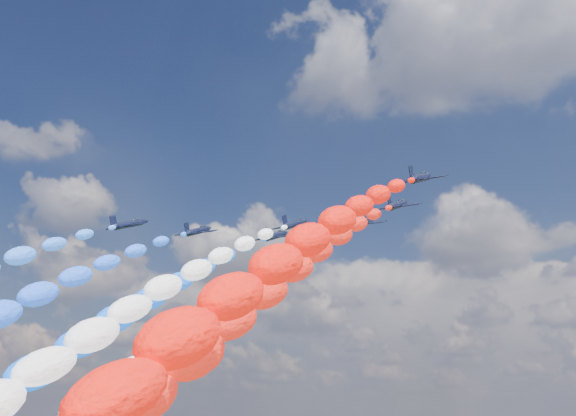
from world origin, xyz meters
The scene contains 14 objects.
jet_0 centered at (-33.60, -6.58, 105.03)m, with size 9.74×13.07×2.88m, color black, non-canonical shape.
jet_1 centered at (-23.52, 5.18, 105.03)m, with size 9.74×13.07×2.88m, color black, non-canonical shape.
jet_2 centered at (-10.00, 17.10, 105.03)m, with size 9.74×13.07×2.88m, color black, non-canonical shape.
trail_2 centered at (-10.00, -40.64, 73.88)m, with size 6.77×111.85×65.24m, color blue, non-canonical shape.
jet_3 centered at (-1.20, 9.77, 105.03)m, with size 9.74×13.07×2.88m, color black, non-canonical shape.
trail_3 centered at (-1.20, -47.96, 73.88)m, with size 6.77×111.85×65.24m, color white, non-canonical shape.
jet_4 centered at (0.54, 25.23, 105.03)m, with size 9.74×13.07×2.88m, color black, non-canonical shape.
trail_4 centered at (0.54, -32.51, 73.88)m, with size 6.77×111.85×65.24m, color white, non-canonical shape.
jet_5 centered at (12.81, 15.07, 105.03)m, with size 9.74×13.07×2.88m, color black, non-canonical shape.
trail_5 centered at (12.81, -42.66, 73.88)m, with size 6.77×111.85×65.24m, color red, non-canonical shape.
jet_6 centered at (23.43, 5.83, 105.03)m, with size 9.74×13.07×2.88m, color black, non-canonical shape.
trail_6 centered at (23.43, -51.91, 73.88)m, with size 6.77×111.85×65.24m, color red, non-canonical shape.
jet_7 centered at (32.65, -8.48, 105.03)m, with size 9.74×13.07×2.88m, color black, non-canonical shape.
trail_7 centered at (32.65, -66.22, 73.88)m, with size 6.77×111.85×65.24m, color red, non-canonical shape.
Camera 1 is at (69.58, -131.34, 63.15)m, focal length 46.99 mm.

